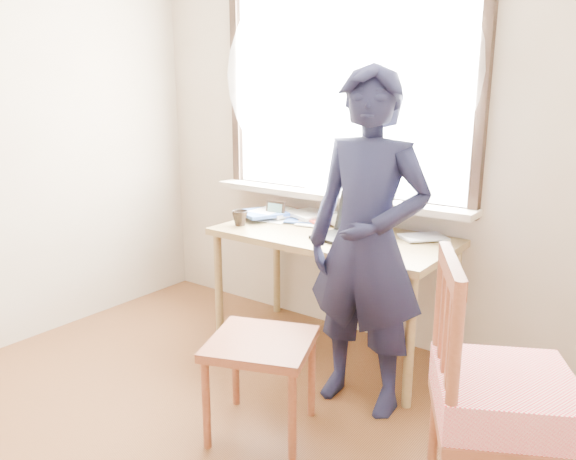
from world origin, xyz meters
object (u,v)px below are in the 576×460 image
Objects in this scene: laptop at (353,229)px; work_chair at (261,354)px; desk at (332,246)px; person at (367,244)px; mug_white at (338,220)px; mug_dark at (240,218)px; side_chair at (499,398)px.

laptop is 0.68× the size of work_chair.
person reaches higher than desk.
mug_white is at bearing 129.18° from person.
person is at bearing -11.89° from mug_dark.
work_chair is at bearing -87.90° from laptop.
desk is 2.38× the size of work_chair.
desk is at bearing 135.44° from person.
mug_dark is 0.17× the size of work_chair.
person is (0.52, -0.57, 0.06)m from mug_white.
mug_white is 1.19m from work_chair.
laptop reaches higher than mug_dark.
side_chair is at bearing 0.28° from work_chair.
work_chair is 1.09m from side_chair.
mug_white is 0.77m from person.
desk is 1.34× the size of side_chair.
mug_dark reaches higher than mug_white.
mug_dark is 0.06× the size of person.
laptop is 0.24× the size of person.
desk is 0.21m from laptop.
mug_white reaches higher than desk.
mug_white is at bearing 34.31° from mug_dark.
laptop is 3.75× the size of mug_white.
mug_dark is at bearing -168.90° from laptop.
side_chair is at bearing -21.74° from mug_dark.
work_chair is (0.77, -0.74, -0.41)m from mug_dark.
side_chair is 1.02m from person.
laptop reaches higher than mug_white.
laptop is at bearing 125.34° from person.
side_chair reaches higher than desk.
laptop is 0.39× the size of side_chair.
mug_white reaches higher than work_chair.
desk is 13.82× the size of mug_dark.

